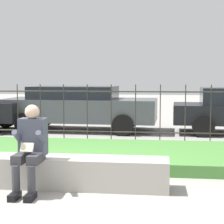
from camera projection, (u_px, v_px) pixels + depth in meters
ground_plane at (61, 187)px, 5.65m from camera, size 60.00×60.00×0.00m
stone_bench at (75, 174)px, 5.60m from camera, size 2.77×0.53×0.45m
person_seated_reader at (31, 145)px, 5.33m from camera, size 0.42×0.73×1.25m
grass_berm at (85, 154)px, 7.55m from camera, size 10.43×2.47×0.21m
iron_fence at (99, 113)px, 9.29m from camera, size 8.43×0.03×1.47m
car_parked_center at (79, 107)px, 11.57m from camera, size 4.75×2.10×1.37m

